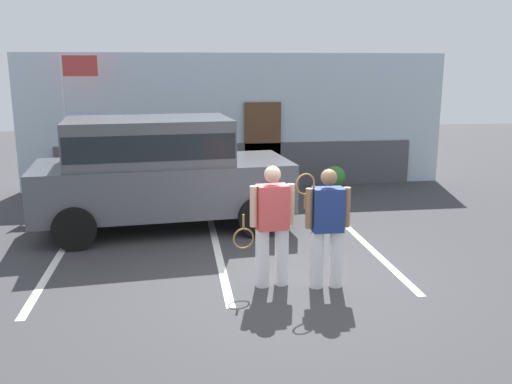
{
  "coord_description": "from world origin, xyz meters",
  "views": [
    {
      "loc": [
        -1.52,
        -7.15,
        2.97
      ],
      "look_at": [
        -0.32,
        1.2,
        1.05
      ],
      "focal_mm": 39.07,
      "sensor_mm": 36.0,
      "label": 1
    }
  ],
  "objects_px": {
    "parked_suv": "(158,168)",
    "tennis_player_woman": "(327,226)",
    "potted_plant_by_porch": "(334,179)",
    "flag_pole": "(72,99)",
    "tennis_player_man": "(272,225)"
  },
  "relations": [
    {
      "from": "tennis_player_woman",
      "to": "flag_pole",
      "type": "height_order",
      "value": "flag_pole"
    },
    {
      "from": "tennis_player_woman",
      "to": "potted_plant_by_porch",
      "type": "xyz_separation_m",
      "value": [
        1.7,
        5.49,
        -0.49
      ]
    },
    {
      "from": "tennis_player_woman",
      "to": "flag_pole",
      "type": "xyz_separation_m",
      "value": [
        -4.24,
        6.05,
        1.37
      ]
    },
    {
      "from": "parked_suv",
      "to": "potted_plant_by_porch",
      "type": "distance_m",
      "value": 4.68
    },
    {
      "from": "tennis_player_man",
      "to": "flag_pole",
      "type": "relative_size",
      "value": 0.52
    },
    {
      "from": "parked_suv",
      "to": "tennis_player_man",
      "type": "bearing_deg",
      "value": -67.61
    },
    {
      "from": "parked_suv",
      "to": "flag_pole",
      "type": "xyz_separation_m",
      "value": [
        -1.92,
        2.84,
        1.09
      ]
    },
    {
      "from": "tennis_player_man",
      "to": "potted_plant_by_porch",
      "type": "xyz_separation_m",
      "value": [
        2.42,
        5.33,
        -0.5
      ]
    },
    {
      "from": "potted_plant_by_porch",
      "to": "flag_pole",
      "type": "height_order",
      "value": "flag_pole"
    },
    {
      "from": "parked_suv",
      "to": "tennis_player_man",
      "type": "height_order",
      "value": "parked_suv"
    },
    {
      "from": "tennis_player_woman",
      "to": "flag_pole",
      "type": "relative_size",
      "value": 0.51
    },
    {
      "from": "parked_suv",
      "to": "tennis_player_woman",
      "type": "xyz_separation_m",
      "value": [
        2.32,
        -3.21,
        -0.28
      ]
    },
    {
      "from": "potted_plant_by_porch",
      "to": "tennis_player_man",
      "type": "bearing_deg",
      "value": -114.44
    },
    {
      "from": "parked_suv",
      "to": "potted_plant_by_porch",
      "type": "bearing_deg",
      "value": 24.34
    },
    {
      "from": "parked_suv",
      "to": "flag_pole",
      "type": "relative_size",
      "value": 1.47
    }
  ]
}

